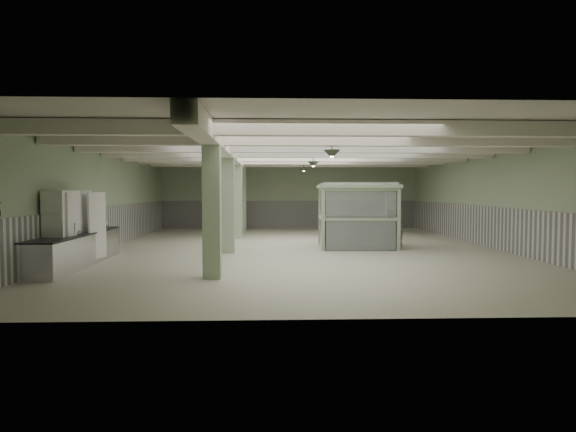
{
  "coord_description": "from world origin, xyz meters",
  "views": [
    {
      "loc": [
        -1.15,
        -18.3,
        2.14
      ],
      "look_at": [
        -0.53,
        -2.23,
        1.3
      ],
      "focal_mm": 32.0,
      "sensor_mm": 36.0,
      "label": 1
    }
  ],
  "objects_px": {
    "walkin_cooler": "(70,230)",
    "guard_booth": "(357,204)",
    "prep_counter": "(76,249)",
    "filing_cabinet": "(395,228)"
  },
  "relations": [
    {
      "from": "prep_counter",
      "to": "guard_booth",
      "type": "height_order",
      "value": "guard_booth"
    },
    {
      "from": "walkin_cooler",
      "to": "filing_cabinet",
      "type": "relative_size",
      "value": 1.57
    },
    {
      "from": "prep_counter",
      "to": "walkin_cooler",
      "type": "bearing_deg",
      "value": -111.88
    },
    {
      "from": "walkin_cooler",
      "to": "filing_cabinet",
      "type": "bearing_deg",
      "value": 23.72
    },
    {
      "from": "prep_counter",
      "to": "guard_booth",
      "type": "relative_size",
      "value": 1.77
    },
    {
      "from": "walkin_cooler",
      "to": "prep_counter",
      "type": "bearing_deg",
      "value": 68.12
    },
    {
      "from": "walkin_cooler",
      "to": "guard_booth",
      "type": "bearing_deg",
      "value": 26.86
    },
    {
      "from": "walkin_cooler",
      "to": "filing_cabinet",
      "type": "height_order",
      "value": "walkin_cooler"
    },
    {
      "from": "prep_counter",
      "to": "walkin_cooler",
      "type": "height_order",
      "value": "walkin_cooler"
    },
    {
      "from": "prep_counter",
      "to": "guard_booth",
      "type": "distance_m",
      "value": 9.7
    }
  ]
}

